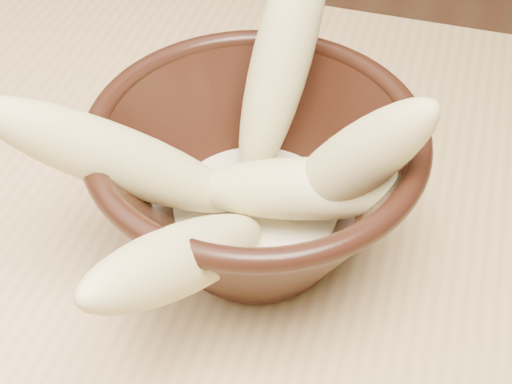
# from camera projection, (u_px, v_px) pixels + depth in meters

# --- Properties ---
(bowl) EXTENTS (0.22, 0.22, 0.12)m
(bowl) POSITION_uv_depth(u_px,v_px,m) (256.00, 181.00, 0.48)
(bowl) COLOR black
(bowl) RESTS_ON table
(milk_puddle) EXTENTS (0.12, 0.12, 0.02)m
(milk_puddle) POSITION_uv_depth(u_px,v_px,m) (256.00, 211.00, 0.50)
(milk_puddle) COLOR beige
(milk_puddle) RESTS_ON bowl
(banana_upright) EXTENTS (0.07, 0.13, 0.19)m
(banana_upright) POSITION_uv_depth(u_px,v_px,m) (283.00, 54.00, 0.48)
(banana_upright) COLOR #CBBF78
(banana_upright) RESTS_ON bowl
(banana_left) EXTENTS (0.17, 0.13, 0.15)m
(banana_left) POSITION_uv_depth(u_px,v_px,m) (123.00, 161.00, 0.44)
(banana_left) COLOR #CBBF78
(banana_left) RESTS_ON bowl
(banana_right) EXTENTS (0.13, 0.06, 0.15)m
(banana_right) POSITION_uv_depth(u_px,v_px,m) (349.00, 166.00, 0.43)
(banana_right) COLOR #CBBF78
(banana_right) RESTS_ON bowl
(banana_across) EXTENTS (0.16, 0.05, 0.07)m
(banana_across) POSITION_uv_depth(u_px,v_px,m) (301.00, 189.00, 0.45)
(banana_across) COLOR #CBBF78
(banana_across) RESTS_ON bowl
(banana_front) EXTENTS (0.08, 0.18, 0.13)m
(banana_front) POSITION_uv_depth(u_px,v_px,m) (185.00, 258.00, 0.40)
(banana_front) COLOR #CBBF78
(banana_front) RESTS_ON bowl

